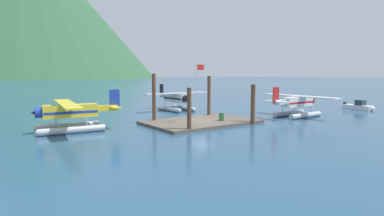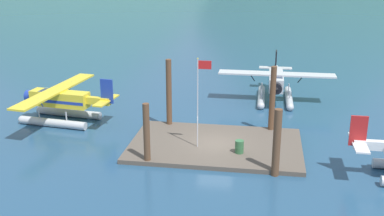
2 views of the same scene
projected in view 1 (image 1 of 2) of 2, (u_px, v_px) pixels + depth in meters
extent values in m
plane|color=navy|center=(201.00, 123.00, 33.65)|extent=(1200.00, 1200.00, 0.00)
cube|color=brown|center=(201.00, 122.00, 33.64)|extent=(11.91, 7.55, 0.30)
cylinder|color=brown|center=(189.00, 110.00, 28.30)|extent=(0.42, 0.42, 4.12)
cylinder|color=brown|center=(253.00, 104.00, 32.75)|extent=(0.48, 0.48, 4.28)
cylinder|color=brown|center=(154.00, 98.00, 33.74)|extent=(0.43, 0.43, 5.43)
cylinder|color=brown|center=(209.00, 97.00, 38.33)|extent=(0.43, 0.43, 5.17)
cylinder|color=silver|center=(197.00, 93.00, 31.98)|extent=(0.08, 0.08, 6.13)
cube|color=red|center=(200.00, 67.00, 31.94)|extent=(0.90, 0.03, 0.56)
sphere|color=gold|center=(197.00, 63.00, 31.64)|extent=(0.10, 0.10, 0.10)
cylinder|color=#33663D|center=(222.00, 117.00, 33.46)|extent=(0.58, 0.58, 0.88)
torus|color=#33663D|center=(222.00, 117.00, 33.46)|extent=(0.62, 0.62, 0.04)
cone|color=#2D5638|center=(25.00, 4.00, 439.68)|extent=(369.10, 369.10, 213.57)
cylinder|color=#B7BABF|center=(183.00, 108.00, 46.26)|extent=(0.66, 5.60, 0.64)
sphere|color=#B7BABF|center=(194.00, 110.00, 44.00)|extent=(0.64, 0.64, 0.64)
cylinder|color=#B7BABF|center=(169.00, 109.00, 44.80)|extent=(0.66, 5.60, 0.64)
sphere|color=#B7BABF|center=(179.00, 111.00, 42.54)|extent=(0.64, 0.64, 0.64)
cylinder|color=#B7BABF|center=(187.00, 104.00, 45.22)|extent=(0.10, 0.10, 0.70)
cylinder|color=#B7BABF|center=(178.00, 103.00, 47.15)|extent=(0.10, 0.10, 0.70)
cylinder|color=#B7BABF|center=(173.00, 105.00, 43.76)|extent=(0.10, 0.10, 0.70)
cylinder|color=#B7BABF|center=(164.00, 104.00, 45.69)|extent=(0.10, 0.10, 0.70)
cube|color=silver|center=(176.00, 98.00, 45.35)|extent=(1.25, 4.80, 1.20)
cube|color=black|center=(176.00, 98.00, 45.36)|extent=(1.27, 4.71, 0.24)
cube|color=#283347|center=(180.00, 96.00, 44.45)|extent=(1.06, 1.10, 0.56)
cube|color=silver|center=(177.00, 93.00, 45.04)|extent=(10.40, 1.43, 0.14)
cylinder|color=black|center=(189.00, 95.00, 46.36)|extent=(0.62, 0.08, 0.84)
cylinder|color=black|center=(164.00, 96.00, 43.79)|extent=(0.62, 0.08, 0.84)
cylinder|color=black|center=(186.00, 99.00, 43.18)|extent=(0.96, 0.60, 0.96)
cone|color=black|center=(188.00, 99.00, 42.82)|extent=(0.36, 0.35, 0.36)
cube|color=silver|center=(164.00, 96.00, 47.96)|extent=(0.45, 2.20, 0.56)
cube|color=black|center=(162.00, 90.00, 48.59)|extent=(0.12, 1.00, 1.90)
cube|color=silver|center=(162.00, 95.00, 48.59)|extent=(3.20, 0.81, 0.10)
cylinder|color=#B7BABF|center=(289.00, 113.00, 39.80)|extent=(5.61, 0.69, 0.64)
sphere|color=#B7BABF|center=(302.00, 112.00, 41.40)|extent=(0.64, 0.64, 0.64)
cylinder|color=#B7BABF|center=(306.00, 115.00, 37.77)|extent=(5.61, 0.69, 0.64)
sphere|color=#B7BABF|center=(319.00, 114.00, 39.37)|extent=(0.64, 0.64, 0.64)
cylinder|color=#B7BABF|center=(295.00, 108.00, 40.41)|extent=(0.10, 0.10, 0.70)
cylinder|color=#B7BABF|center=(283.00, 109.00, 39.04)|extent=(0.10, 0.10, 0.70)
cylinder|color=#B7BABF|center=(312.00, 109.00, 38.38)|extent=(0.10, 0.10, 0.70)
cylinder|color=#B7BABF|center=(300.00, 111.00, 37.01)|extent=(0.10, 0.10, 0.70)
cube|color=white|center=(297.00, 102.00, 38.61)|extent=(4.81, 1.28, 1.20)
cube|color=#B21E1E|center=(297.00, 102.00, 38.62)|extent=(4.72, 1.30, 0.24)
cube|color=#283347|center=(303.00, 99.00, 39.19)|extent=(1.11, 1.06, 0.56)
cube|color=white|center=(299.00, 96.00, 38.71)|extent=(1.50, 10.41, 0.14)
cylinder|color=#B21E1E|center=(285.00, 98.00, 40.53)|extent=(0.09, 0.62, 0.84)
cylinder|color=#B21E1E|center=(315.00, 100.00, 36.96)|extent=(0.09, 0.62, 0.84)
cylinder|color=#B21E1E|center=(310.00, 101.00, 40.15)|extent=(0.61, 0.97, 0.96)
cone|color=black|center=(312.00, 100.00, 40.41)|extent=(0.35, 0.36, 0.36)
cube|color=white|center=(281.00, 102.00, 36.73)|extent=(2.20, 0.46, 0.56)
cube|color=#B21E1E|center=(276.00, 95.00, 36.12)|extent=(1.00, 0.13, 1.90)
cube|color=white|center=(276.00, 102.00, 36.26)|extent=(0.83, 3.21, 0.10)
cylinder|color=#B7BABF|center=(73.00, 130.00, 27.71)|extent=(5.64, 1.30, 0.64)
sphere|color=#B7BABF|center=(39.00, 133.00, 26.36)|extent=(0.64, 0.64, 0.64)
cylinder|color=#B7BABF|center=(70.00, 126.00, 29.89)|extent=(5.64, 1.30, 0.64)
sphere|color=#B7BABF|center=(38.00, 128.00, 28.54)|extent=(0.64, 0.64, 0.64)
cylinder|color=#B7BABF|center=(59.00, 124.00, 27.06)|extent=(0.10, 0.10, 0.70)
cylinder|color=#B7BABF|center=(87.00, 122.00, 28.22)|extent=(0.10, 0.10, 0.70)
cylinder|color=#B7BABF|center=(56.00, 120.00, 29.24)|extent=(0.10, 0.10, 0.70)
cylinder|color=#B7BABF|center=(82.00, 118.00, 30.39)|extent=(0.10, 0.10, 0.70)
cube|color=yellow|center=(71.00, 111.00, 28.62)|extent=(4.91, 1.80, 1.20)
cube|color=#1E389E|center=(71.00, 112.00, 28.63)|extent=(4.82, 1.81, 0.24)
cube|color=#283347|center=(58.00, 108.00, 28.07)|extent=(1.22, 1.18, 0.56)
cube|color=yellow|center=(67.00, 104.00, 28.41)|extent=(2.62, 10.49, 0.14)
cylinder|color=#1E389E|center=(70.00, 110.00, 26.53)|extent=(0.15, 0.63, 0.84)
cylinder|color=#1E389E|center=(64.00, 105.00, 30.36)|extent=(0.15, 0.63, 0.84)
cylinder|color=#1E389E|center=(38.00, 113.00, 27.32)|extent=(0.71, 1.02, 0.96)
cone|color=black|center=(33.00, 113.00, 27.11)|extent=(0.39, 0.40, 0.36)
cube|color=yellow|center=(106.00, 108.00, 30.18)|extent=(2.24, 0.70, 0.56)
cube|color=#1E389E|center=(115.00, 99.00, 30.52)|extent=(1.01, 0.24, 1.90)
cube|color=yellow|center=(114.00, 107.00, 30.55)|extent=(1.17, 3.27, 0.10)
cube|color=silver|center=(358.00, 107.00, 46.74)|extent=(2.05, 4.36, 0.70)
sphere|color=silver|center=(372.00, 109.00, 44.90)|extent=(0.70, 0.70, 0.70)
cube|color=#283347|center=(360.00, 103.00, 46.40)|extent=(1.25, 1.34, 0.80)
cube|color=black|center=(345.00, 104.00, 48.71)|extent=(0.40, 0.37, 0.80)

